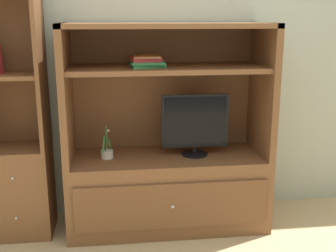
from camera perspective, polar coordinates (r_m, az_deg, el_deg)
name	(u,v)px	position (r m, az deg, el deg)	size (l,w,h in m)	color
ground_plane	(174,248)	(3.23, 0.81, -16.01)	(8.00, 8.00, 0.00)	tan
painted_rear_wall	(162,46)	(3.53, -0.83, 10.63)	(6.00, 0.10, 2.80)	#ADB29E
media_console	(167,165)	(3.38, -0.12, -5.26)	(1.55, 0.63, 1.59)	brown
tv_monitor	(195,124)	(3.30, 3.64, 0.29)	(0.52, 0.21, 0.48)	black
potted_plant	(107,153)	(3.31, -8.15, -3.65)	(0.09, 0.11, 0.26)	beige
magazine_stack	(147,61)	(3.18, -2.89, 8.65)	(0.26, 0.34, 0.08)	#338C4C
bookshelf_tall	(17,156)	(3.40, -19.49, -3.85)	(0.47, 0.40, 1.88)	brown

